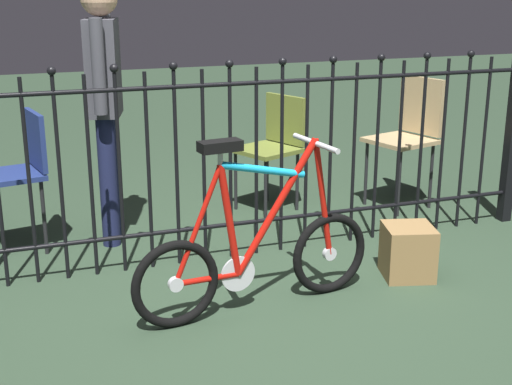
% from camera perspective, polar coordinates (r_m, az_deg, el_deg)
% --- Properties ---
extents(ground_plane, '(20.00, 20.00, 0.00)m').
position_cam_1_polar(ground_plane, '(3.63, 2.17, -9.21)').
color(ground_plane, '#2A3E2C').
extents(iron_fence, '(3.94, 0.07, 1.23)m').
position_cam_1_polar(iron_fence, '(4.07, -2.34, 2.89)').
color(iron_fence, black).
rests_on(iron_fence, ground).
extents(bicycle, '(1.29, 0.40, 0.88)m').
position_cam_1_polar(bicycle, '(3.50, 0.01, -4.85)').
color(bicycle, black).
rests_on(bicycle, ground).
extents(chair_olive, '(0.51, 0.51, 0.81)m').
position_cam_1_polar(chair_olive, '(5.02, 1.47, 4.18)').
color(chair_olive, black).
rests_on(chair_olive, ground).
extents(chair_tan, '(0.50, 0.50, 0.92)m').
position_cam_1_polar(chair_tan, '(5.20, 12.20, 5.02)').
color(chair_tan, black).
rests_on(chair_tan, ground).
extents(chair_navy, '(0.43, 0.43, 0.84)m').
position_cam_1_polar(chair_navy, '(4.45, -18.37, 2.05)').
color(chair_navy, black).
rests_on(chair_navy, ground).
extents(person_visitor, '(0.25, 0.46, 1.60)m').
position_cam_1_polar(person_visitor, '(4.38, -12.06, 8.01)').
color(person_visitor, '#191E3F').
rests_on(person_visitor, ground).
extents(display_crate, '(0.32, 0.32, 0.29)m').
position_cam_1_polar(display_crate, '(4.02, 12.09, -4.66)').
color(display_crate, olive).
rests_on(display_crate, ground).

